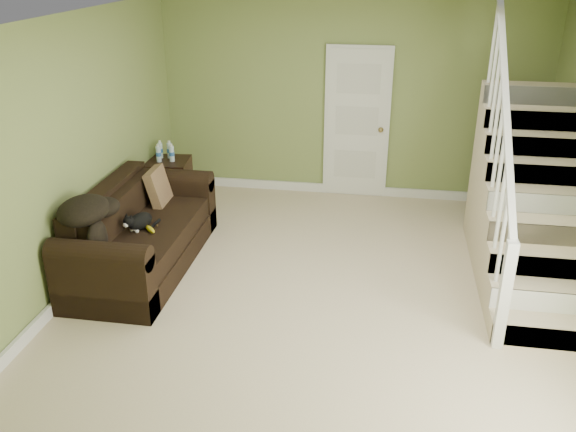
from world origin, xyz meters
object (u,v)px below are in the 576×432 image
(sofa, at_px, (139,237))
(side_table, at_px, (169,183))
(banana, at_px, (150,229))
(cat, at_px, (139,222))

(sofa, bearing_deg, side_table, 98.51)
(sofa, xyz_separation_m, banana, (0.19, -0.14, 0.17))
(sofa, distance_m, cat, 0.26)
(cat, bearing_deg, banana, 4.83)
(sofa, height_order, side_table, sofa)
(sofa, relative_size, cat, 4.67)
(side_table, height_order, cat, side_table)
(banana, bearing_deg, sofa, 99.15)
(sofa, xyz_separation_m, cat, (0.07, -0.11, 0.23))
(sofa, height_order, cat, sofa)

